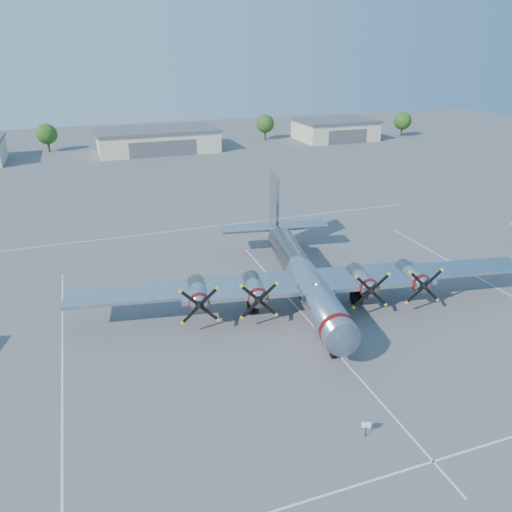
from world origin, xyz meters
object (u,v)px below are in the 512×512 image
object	(u,v)px
tree_east	(265,124)
info_placard	(366,426)
hangar_center	(158,140)
hangar_east	(335,129)
tree_far_east	(403,121)
main_bomber_b29	(300,299)
tree_west	(47,134)

from	to	relation	value
tree_east	info_placard	size ratio (longest dim) A/B	5.53
hangar_center	hangar_east	world-z (taller)	same
tree_east	hangar_east	bearing A→B (deg)	-18.54
info_placard	tree_far_east	bearing A→B (deg)	79.07
tree_east	main_bomber_b29	distance (m)	92.07
tree_east	main_bomber_b29	world-z (taller)	tree_east
main_bomber_b29	hangar_center	bearing A→B (deg)	100.14
hangar_center	tree_far_east	distance (m)	68.05
tree_west	tree_far_east	world-z (taller)	same
tree_west	hangar_center	bearing A→B (deg)	-17.82
hangar_east	main_bomber_b29	xyz separation A→B (m)	(-46.92, -81.27, -2.71)
tree_far_east	main_bomber_b29	xyz separation A→B (m)	(-66.92, -79.30, -4.22)
hangar_east	tree_far_east	xyz separation A→B (m)	(20.00, -1.96, 1.51)
hangar_center	main_bomber_b29	size ratio (longest dim) A/B	0.64
hangar_east	info_placard	xyz separation A→B (m)	(-50.88, -100.60, -1.87)
hangar_east	main_bomber_b29	world-z (taller)	hangar_east
hangar_center	tree_far_east	bearing A→B (deg)	-1.65
hangar_east	tree_far_east	distance (m)	20.15
hangar_east	tree_west	distance (m)	73.46
hangar_center	main_bomber_b29	distance (m)	81.32
hangar_center	tree_west	bearing A→B (deg)	162.18
hangar_center	main_bomber_b29	xyz separation A→B (m)	(1.08, -81.27, -2.71)
hangar_east	tree_east	distance (m)	19.04
tree_west	info_placard	distance (m)	110.92
hangar_center	tree_east	world-z (taller)	tree_east
main_bomber_b29	info_placard	bearing A→B (deg)	-92.18
hangar_center	tree_far_east	xyz separation A→B (m)	(68.00, -1.96, 1.51)
hangar_center	hangar_east	xyz separation A→B (m)	(48.00, 0.00, 0.00)
tree_far_east	info_placard	distance (m)	121.51
tree_west	main_bomber_b29	size ratio (longest dim) A/B	0.15
hangar_east	tree_east	bearing A→B (deg)	161.46
tree_east	main_bomber_b29	xyz separation A→B (m)	(-28.92, -87.30, -4.22)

